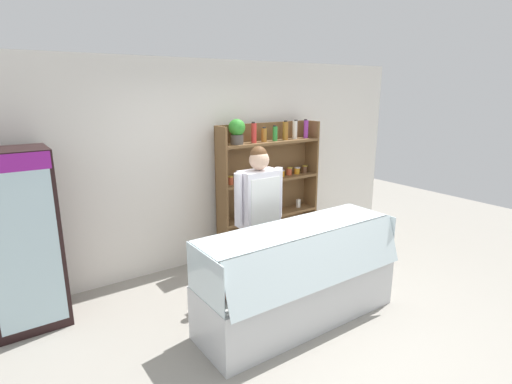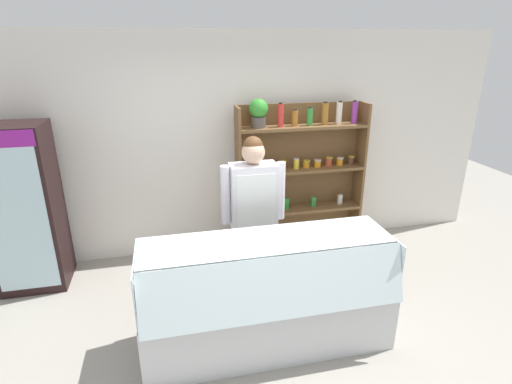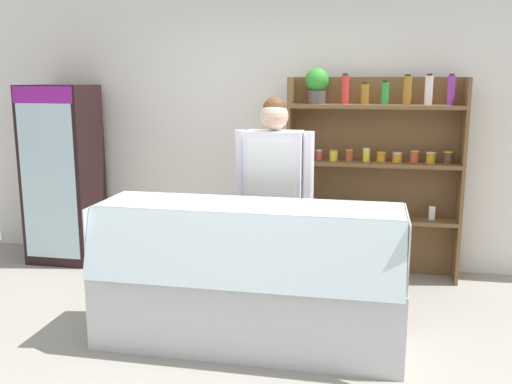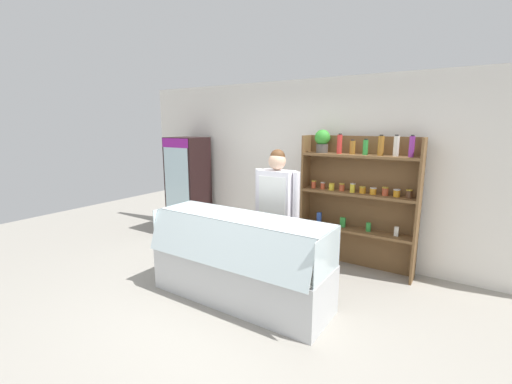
% 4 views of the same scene
% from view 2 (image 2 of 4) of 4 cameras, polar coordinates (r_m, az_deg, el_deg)
% --- Properties ---
extents(ground_plane, '(12.00, 12.00, 0.00)m').
position_cam_2_polar(ground_plane, '(3.81, 3.00, -21.34)').
color(ground_plane, gray).
extents(back_wall, '(6.80, 0.10, 2.70)m').
position_cam_2_polar(back_wall, '(4.98, -3.13, 6.66)').
color(back_wall, white).
rests_on(back_wall, ground).
extents(drinks_fridge, '(0.66, 0.57, 1.80)m').
position_cam_2_polar(drinks_fridge, '(4.87, -30.12, -2.10)').
color(drinks_fridge, black).
rests_on(drinks_fridge, ground).
extents(shelving_unit, '(1.59, 0.29, 1.96)m').
position_cam_2_polar(shelving_unit, '(4.96, 5.89, 3.46)').
color(shelving_unit, brown).
rests_on(shelving_unit, ground).
extents(deli_display_case, '(2.14, 0.76, 1.01)m').
position_cam_2_polar(deli_display_case, '(3.67, 1.54, -16.86)').
color(deli_display_case, silver).
rests_on(deli_display_case, ground).
extents(shop_clerk, '(0.65, 0.25, 1.72)m').
position_cam_2_polar(shop_clerk, '(3.97, -0.36, -1.88)').
color(shop_clerk, '#4C4233').
rests_on(shop_clerk, ground).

